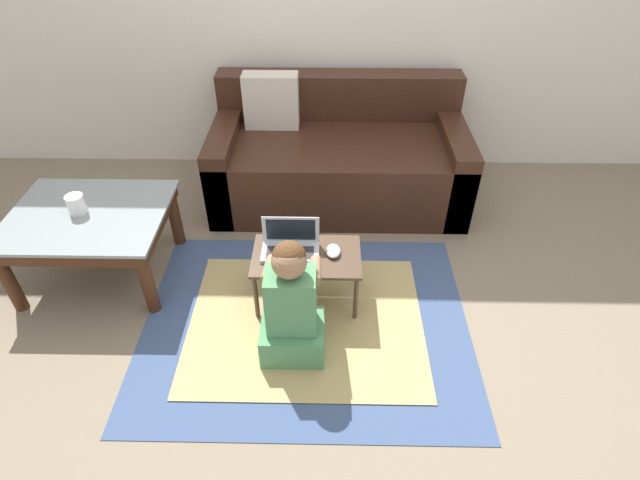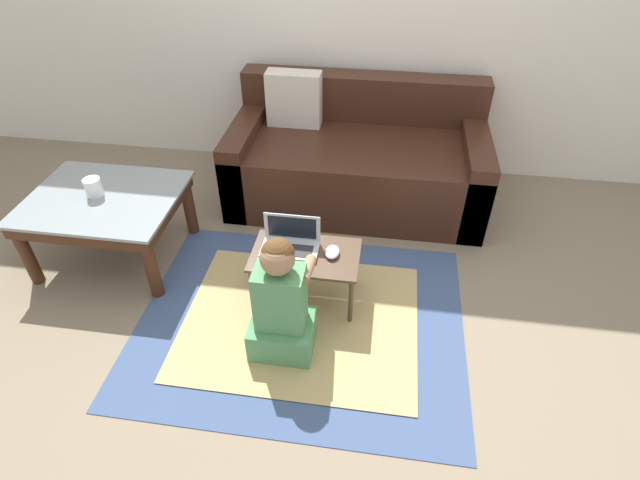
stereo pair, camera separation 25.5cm
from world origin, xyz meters
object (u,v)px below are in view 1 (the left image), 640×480
at_px(couch, 337,158).
at_px(laptop, 290,247).
at_px(computer_mouse, 333,251).
at_px(cup_on_table, 76,204).
at_px(person_seated, 292,308).
at_px(coffee_table, 90,224).
at_px(laptop_desk, 307,260).

bearing_deg(couch, laptop, -103.64).
relative_size(computer_mouse, cup_on_table, 1.06).
bearing_deg(couch, person_seated, -98.95).
bearing_deg(coffee_table, person_seated, -25.78).
height_order(laptop, cup_on_table, cup_on_table).
distance_m(couch, coffee_table, 1.60).
relative_size(laptop_desk, cup_on_table, 5.35).
relative_size(couch, laptop, 5.64).
relative_size(laptop, cup_on_table, 2.82).
relative_size(couch, person_seated, 2.47).
distance_m(coffee_table, cup_on_table, 0.13).
height_order(computer_mouse, person_seated, person_seated).
distance_m(couch, person_seated, 1.43).
xyz_separation_m(laptop_desk, computer_mouse, (0.14, 0.01, 0.05)).
relative_size(couch, coffee_table, 2.00).
distance_m(couch, laptop, 1.06).
relative_size(coffee_table, laptop_desk, 1.49).
relative_size(laptop_desk, computer_mouse, 5.07).
xyz_separation_m(couch, laptop_desk, (-0.17, -1.06, -0.00)).
bearing_deg(laptop_desk, person_seated, -98.83).
distance_m(laptop, computer_mouse, 0.22).
xyz_separation_m(person_seated, cup_on_table, (-1.17, 0.55, 0.18)).
height_order(couch, person_seated, couch).
xyz_separation_m(couch, person_seated, (-0.22, -1.41, 0.02)).
bearing_deg(computer_mouse, coffee_table, 172.38).
bearing_deg(cup_on_table, computer_mouse, -7.79).
bearing_deg(coffee_table, couch, 32.81).
bearing_deg(laptop, couch, 76.36).
distance_m(computer_mouse, cup_on_table, 1.38).
relative_size(coffee_table, laptop, 2.82).
height_order(coffee_table, cup_on_table, cup_on_table).
distance_m(person_seated, cup_on_table, 1.30).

